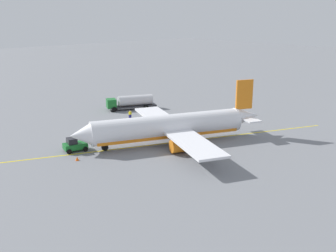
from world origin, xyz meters
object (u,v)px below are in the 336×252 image
at_px(safety_cone_wingtip, 77,159).
at_px(safety_cone_nose, 72,139).
at_px(airplane, 171,127).
at_px(fuel_tanker, 131,102).
at_px(pushback_tug, 75,145).
at_px(refueling_worker, 130,115).

bearing_deg(safety_cone_wingtip, safety_cone_nose, -114.39).
height_order(airplane, safety_cone_wingtip, airplane).
xyz_separation_m(fuel_tanker, safety_cone_wingtip, (25.35, 20.68, -1.44)).
xyz_separation_m(airplane, fuel_tanker, (-9.45, -23.82, -1.05)).
relative_size(airplane, safety_cone_nose, 43.63).
distance_m(pushback_tug, safety_cone_nose, 5.46).
xyz_separation_m(airplane, pushback_tug, (14.09, -7.11, -1.78)).
height_order(airplane, safety_cone_nose, airplane).
distance_m(refueling_worker, safety_cone_nose, 17.07).
relative_size(fuel_tanker, pushback_tug, 2.86).
xyz_separation_m(airplane, safety_cone_nose, (11.85, -12.06, -2.41)).
distance_m(airplane, safety_cone_wingtip, 16.40).
relative_size(refueling_worker, safety_cone_nose, 2.29).
distance_m(pushback_tug, safety_cone_wingtip, 4.44).
height_order(fuel_tanker, safety_cone_wingtip, fuel_tanker).
relative_size(pushback_tug, safety_cone_nose, 5.27).
relative_size(safety_cone_nose, safety_cone_wingtip, 1.27).
height_order(airplane, refueling_worker, airplane).
relative_size(pushback_tug, safety_cone_wingtip, 6.68).
xyz_separation_m(pushback_tug, safety_cone_wingtip, (1.82, 3.98, -0.71)).
bearing_deg(safety_cone_wingtip, airplane, 168.86).
bearing_deg(airplane, refueling_worker, -104.14).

